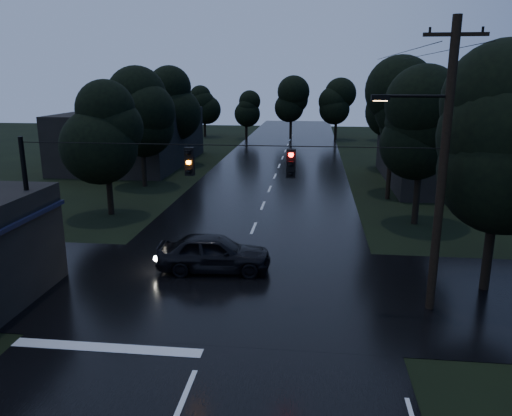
# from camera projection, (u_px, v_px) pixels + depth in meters

# --- Properties ---
(main_road) EXTENTS (12.00, 120.00, 0.02)m
(main_road) POSITION_uv_depth(u_px,v_px,m) (270.00, 189.00, 37.13)
(main_road) COLOR black
(main_road) RESTS_ON ground
(cross_street) EXTENTS (60.00, 9.00, 0.02)m
(cross_street) POSITION_uv_depth(u_px,v_px,m) (230.00, 287.00, 19.84)
(cross_street) COLOR black
(cross_street) RESTS_ON ground
(building_far_right) EXTENTS (10.00, 14.00, 4.40)m
(building_far_right) POSITION_uv_depth(u_px,v_px,m) (453.00, 155.00, 38.85)
(building_far_right) COLOR black
(building_far_right) RESTS_ON ground
(building_far_left) EXTENTS (10.00, 16.00, 5.00)m
(building_far_left) POSITION_uv_depth(u_px,v_px,m) (133.00, 138.00, 47.66)
(building_far_left) COLOR black
(building_far_left) RESTS_ON ground
(utility_pole_main) EXTENTS (3.50, 0.30, 10.00)m
(utility_pole_main) POSITION_uv_depth(u_px,v_px,m) (440.00, 165.00, 16.71)
(utility_pole_main) COLOR black
(utility_pole_main) RESTS_ON ground
(utility_pole_far) EXTENTS (2.00, 0.30, 7.50)m
(utility_pole_far) POSITION_uv_depth(u_px,v_px,m) (391.00, 142.00, 33.30)
(utility_pole_far) COLOR black
(utility_pole_far) RESTS_ON ground
(anchor_pole_left) EXTENTS (0.18, 0.18, 6.00)m
(anchor_pole_left) POSITION_uv_depth(u_px,v_px,m) (30.00, 216.00, 18.95)
(anchor_pole_left) COLOR black
(anchor_pole_left) RESTS_ON ground
(span_signals) EXTENTS (15.00, 0.37, 1.12)m
(span_signals) POSITION_uv_depth(u_px,v_px,m) (238.00, 161.00, 17.47)
(span_signals) COLOR black
(span_signals) RESTS_ON ground
(tree_corner_near) EXTENTS (4.48, 4.48, 9.44)m
(tree_corner_near) POSITION_uv_depth(u_px,v_px,m) (503.00, 137.00, 18.16)
(tree_corner_near) COLOR black
(tree_corner_near) RESTS_ON ground
(tree_left_a) EXTENTS (3.92, 3.92, 8.26)m
(tree_left_a) POSITION_uv_depth(u_px,v_px,m) (105.00, 128.00, 29.11)
(tree_left_a) COLOR black
(tree_left_a) RESTS_ON ground
(tree_left_b) EXTENTS (4.20, 4.20, 8.85)m
(tree_left_b) POSITION_uv_depth(u_px,v_px,m) (141.00, 112.00, 36.77)
(tree_left_b) COLOR black
(tree_left_b) RESTS_ON ground
(tree_left_c) EXTENTS (4.48, 4.48, 9.44)m
(tree_left_c) POSITION_uv_depth(u_px,v_px,m) (170.00, 100.00, 46.34)
(tree_left_c) COLOR black
(tree_left_c) RESTS_ON ground
(tree_right_a) EXTENTS (4.20, 4.20, 8.85)m
(tree_right_a) POSITION_uv_depth(u_px,v_px,m) (423.00, 124.00, 27.01)
(tree_right_a) COLOR black
(tree_right_a) RESTS_ON ground
(tree_right_b) EXTENTS (4.48, 4.48, 9.44)m
(tree_right_b) POSITION_uv_depth(u_px,v_px,m) (408.00, 108.00, 34.53)
(tree_right_b) COLOR black
(tree_right_b) RESTS_ON ground
(tree_right_c) EXTENTS (4.76, 4.76, 10.03)m
(tree_right_c) POSITION_uv_depth(u_px,v_px,m) (395.00, 97.00, 43.98)
(tree_right_c) COLOR black
(tree_right_c) RESTS_ON ground
(car) EXTENTS (4.98, 2.31, 1.65)m
(car) POSITION_uv_depth(u_px,v_px,m) (214.00, 252.00, 21.34)
(car) COLOR black
(car) RESTS_ON ground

